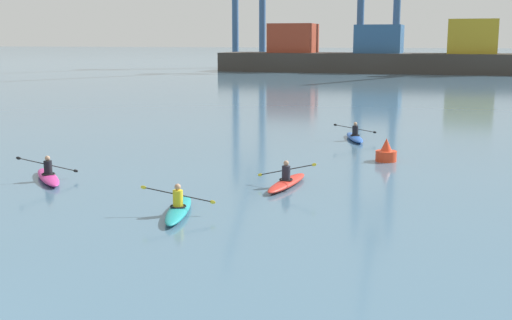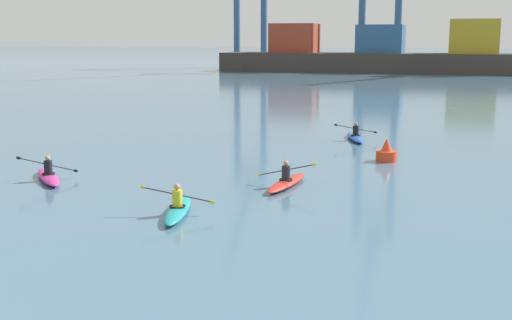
{
  "view_description": "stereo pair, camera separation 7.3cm",
  "coord_description": "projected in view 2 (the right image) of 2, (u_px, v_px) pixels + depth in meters",
  "views": [
    {
      "loc": [
        10.13,
        -6.84,
        5.16
      ],
      "look_at": [
        2.82,
        16.76,
        0.6
      ],
      "focal_mm": 45.99,
      "sensor_mm": 36.0,
      "label": 1
    },
    {
      "loc": [
        10.2,
        -6.81,
        5.16
      ],
      "look_at": [
        2.82,
        16.76,
        0.6
      ],
      "focal_mm": 45.99,
      "sensor_mm": 36.0,
      "label": 2
    }
  ],
  "objects": [
    {
      "name": "kayak_teal",
      "position": [
        178.0,
        209.0,
        19.6
      ],
      "size": [
        2.18,
        3.44,
        0.95
      ],
      "color": "teal",
      "rests_on": "ground"
    },
    {
      "name": "channel_buoy",
      "position": [
        386.0,
        153.0,
        28.07
      ],
      "size": [
        0.9,
        0.9,
        1.0
      ],
      "color": "red",
      "rests_on": "ground"
    },
    {
      "name": "kayak_red",
      "position": [
        287.0,
        182.0,
        23.29
      ],
      "size": [
        2.23,
        3.44,
        0.95
      ],
      "color": "red",
      "rests_on": "ground"
    },
    {
      "name": "kayak_magenta",
      "position": [
        48.0,
        176.0,
        24.28
      ],
      "size": [
        2.76,
        2.9,
        1.01
      ],
      "color": "#C13384",
      "rests_on": "ground"
    },
    {
      "name": "kayak_blue",
      "position": [
        355.0,
        137.0,
        33.98
      ],
      "size": [
        2.15,
        3.41,
        0.95
      ],
      "color": "#2856B2",
      "rests_on": "ground"
    },
    {
      "name": "container_barge",
      "position": [
        381.0,
        55.0,
        103.13
      ],
      "size": [
        50.56,
        9.83,
        8.11
      ],
      "color": "#38332D",
      "rests_on": "ground"
    }
  ]
}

